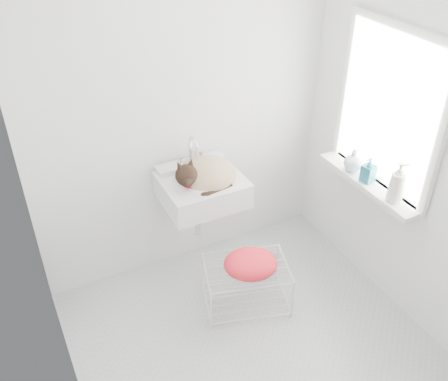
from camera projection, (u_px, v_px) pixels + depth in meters
name	position (u px, v px, depth m)	size (l,w,h in m)	color
floor	(249.00, 339.00, 3.36)	(2.20, 2.00, 0.02)	#B7B8B8
back_wall	(182.00, 111.00, 3.39)	(2.20, 0.02, 2.50)	white
right_wall	(412.00, 138.00, 3.07)	(0.02, 2.00, 2.50)	white
left_wall	(43.00, 244.00, 2.24)	(0.02, 2.00, 2.50)	white
window_glass	(390.00, 111.00, 3.15)	(0.01, 0.80, 1.00)	white
window_frame	(388.00, 112.00, 3.15)	(0.04, 0.90, 1.10)	white
windowsill	(368.00, 183.00, 3.42)	(0.16, 0.88, 0.04)	white
sink	(202.00, 178.00, 3.43)	(0.55, 0.48, 0.22)	silver
faucet	(190.00, 149.00, 3.49)	(0.20, 0.14, 0.20)	silver
cat	(204.00, 174.00, 3.40)	(0.46, 0.39, 0.28)	tan
wire_rack	(246.00, 287.00, 3.55)	(0.56, 0.39, 0.34)	silver
towel	(250.00, 269.00, 3.38)	(0.37, 0.26, 0.15)	#EC3C06
bottle_a	(393.00, 201.00, 3.21)	(0.09, 0.09, 0.23)	white
bottle_b	(367.00, 181.00, 3.40)	(0.08, 0.08, 0.18)	#1C6676
bottle_c	(352.00, 170.00, 3.52)	(0.13, 0.13, 0.17)	white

